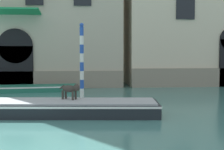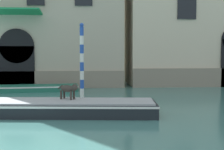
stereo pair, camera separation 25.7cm
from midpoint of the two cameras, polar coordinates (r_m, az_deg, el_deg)
The scene contains 4 objects.
boat_foreground at distance 12.15m, azimuth -8.88°, elevation -5.84°, with size 7.53×2.53×0.56m.
dog_on_deck at distance 12.29m, azimuth -7.31°, elevation -2.54°, with size 0.82×0.62×0.63m.
boat_moored_near_palazzo at distance 19.98m, azimuth -14.98°, elevation -2.34°, with size 6.43×2.19×0.37m.
mooring_pole_0 at distance 16.73m, azimuth -5.09°, elevation 2.75°, with size 0.22×0.22×3.97m.
Camera 2 is at (3.39, -4.50, 2.38)m, focal length 50.00 mm.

